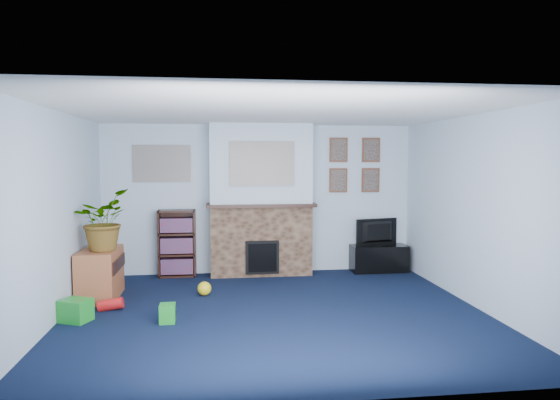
{
  "coord_description": "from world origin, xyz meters",
  "views": [
    {
      "loc": [
        -0.68,
        -5.82,
        1.83
      ],
      "look_at": [
        0.16,
        0.91,
        1.29
      ],
      "focal_mm": 32.0,
      "sensor_mm": 36.0,
      "label": 1
    }
  ],
  "objects": [
    {
      "name": "tv_stand",
      "position": [
        1.95,
        2.03,
        0.23
      ],
      "size": [
        0.92,
        0.39,
        0.44
      ],
      "primitive_type": "cube",
      "color": "black",
      "rests_on": "ground"
    },
    {
      "name": "portrait_br",
      "position": [
        1.85,
        2.23,
        1.5
      ],
      "size": [
        0.3,
        0.03,
        0.4
      ],
      "primitive_type": "cube",
      "color": "brown",
      "rests_on": "wall_back"
    },
    {
      "name": "wall_left",
      "position": [
        -2.5,
        0.0,
        1.2
      ],
      "size": [
        0.04,
        4.5,
        2.4
      ],
      "primitive_type": "cube",
      "color": "silver",
      "rests_on": "ground"
    },
    {
      "name": "sideboard",
      "position": [
        -2.24,
        0.94,
        0.35
      ],
      "size": [
        0.47,
        0.84,
        0.65
      ],
      "primitive_type": "cube",
      "color": "#9D5632",
      "rests_on": "ground"
    },
    {
      "name": "collage_main",
      "position": [
        0.0,
        1.84,
        1.78
      ],
      "size": [
        1.0,
        0.03,
        0.68
      ],
      "primitive_type": "cube",
      "color": "gray",
      "rests_on": "chimney_breast"
    },
    {
      "name": "toy_tube",
      "position": [
        -1.99,
        0.37,
        0.07
      ],
      "size": [
        0.31,
        0.14,
        0.18
      ],
      "primitive_type": "cylinder",
      "rotation": [
        0.0,
        1.43,
        0.0
      ],
      "color": "red",
      "rests_on": "ground"
    },
    {
      "name": "toy_block",
      "position": [
        -1.26,
        -0.2,
        0.11
      ],
      "size": [
        0.18,
        0.18,
        0.21
      ],
      "primitive_type": "cube",
      "rotation": [
        0.0,
        0.0,
        0.01
      ],
      "color": "#198C26",
      "rests_on": "ground"
    },
    {
      "name": "mantel_clock",
      "position": [
        0.02,
        2.0,
        1.22
      ],
      "size": [
        0.1,
        0.06,
        0.14
      ],
      "primitive_type": "cube",
      "color": "gold",
      "rests_on": "chimney_breast"
    },
    {
      "name": "wall_back",
      "position": [
        0.0,
        2.25,
        1.2
      ],
      "size": [
        5.0,
        0.04,
        2.4
      ],
      "primitive_type": "cube",
      "color": "silver",
      "rests_on": "ground"
    },
    {
      "name": "chimney_breast",
      "position": [
        0.0,
        2.05,
        1.18
      ],
      "size": [
        1.72,
        0.5,
        2.4
      ],
      "color": "brown",
      "rests_on": "ground"
    },
    {
      "name": "ceiling",
      "position": [
        0.0,
        0.0,
        2.4
      ],
      "size": [
        5.0,
        4.5,
        0.01
      ],
      "primitive_type": "cube",
      "color": "white",
      "rests_on": "wall_back"
    },
    {
      "name": "mantel_teddy",
      "position": [
        -0.5,
        2.0,
        1.22
      ],
      "size": [
        0.14,
        0.14,
        0.14
      ],
      "primitive_type": "sphere",
      "color": "slate",
      "rests_on": "chimney_breast"
    },
    {
      "name": "wall_front",
      "position": [
        0.0,
        -2.25,
        1.2
      ],
      "size": [
        5.0,
        0.04,
        2.4
      ],
      "primitive_type": "cube",
      "color": "silver",
      "rests_on": "ground"
    },
    {
      "name": "floor",
      "position": [
        0.0,
        0.0,
        0.0
      ],
      "size": [
        5.0,
        4.5,
        0.01
      ],
      "primitive_type": "cube",
      "color": "black",
      "rests_on": "ground"
    },
    {
      "name": "toy_ball",
      "position": [
        -0.87,
        0.9,
        0.09
      ],
      "size": [
        0.19,
        0.19,
        0.19
      ],
      "primitive_type": "sphere",
      "color": "yellow",
      "rests_on": "ground"
    },
    {
      "name": "portrait_tr",
      "position": [
        1.85,
        2.23,
        2.0
      ],
      "size": [
        0.3,
        0.03,
        0.4
      ],
      "primitive_type": "cube",
      "color": "brown",
      "rests_on": "wall_back"
    },
    {
      "name": "mantel_can",
      "position": [
        0.7,
        2.0,
        1.21
      ],
      "size": [
        0.06,
        0.06,
        0.12
      ],
      "primitive_type": "cylinder",
      "color": "#198C26",
      "rests_on": "chimney_breast"
    },
    {
      "name": "portrait_bl",
      "position": [
        1.3,
        2.23,
        1.5
      ],
      "size": [
        0.3,
        0.03,
        0.4
      ],
      "primitive_type": "cube",
      "color": "brown",
      "rests_on": "wall_back"
    },
    {
      "name": "potted_plant",
      "position": [
        -2.19,
        0.89,
        1.05
      ],
      "size": [
        0.68,
        0.77,
        0.79
      ],
      "primitive_type": "imported",
      "rotation": [
        0.0,
        0.0,
        1.48
      ],
      "color": "#26661E",
      "rests_on": "sideboard"
    },
    {
      "name": "mantel_candle",
      "position": [
        0.29,
        2.0,
        1.23
      ],
      "size": [
        0.05,
        0.05,
        0.16
      ],
      "primitive_type": "cylinder",
      "color": "#B2BFC6",
      "rests_on": "chimney_breast"
    },
    {
      "name": "green_crate",
      "position": [
        -2.3,
        -0.02,
        0.14
      ],
      "size": [
        0.4,
        0.36,
        0.25
      ],
      "primitive_type": "cube",
      "rotation": [
        0.0,
        0.0,
        -0.42
      ],
      "color": "#198C26",
      "rests_on": "ground"
    },
    {
      "name": "bookshelf",
      "position": [
        -1.32,
        2.11,
        0.5
      ],
      "size": [
        0.58,
        0.28,
        1.05
      ],
      "color": "black",
      "rests_on": "ground"
    },
    {
      "name": "wall_right",
      "position": [
        2.5,
        0.0,
        1.2
      ],
      "size": [
        0.04,
        4.5,
        2.4
      ],
      "primitive_type": "cube",
      "color": "silver",
      "rests_on": "ground"
    },
    {
      "name": "portrait_tl",
      "position": [
        1.3,
        2.23,
        2.0
      ],
      "size": [
        0.3,
        0.03,
        0.4
      ],
      "primitive_type": "cube",
      "color": "brown",
      "rests_on": "wall_back"
    },
    {
      "name": "collage_left",
      "position": [
        -1.55,
        2.23,
        1.78
      ],
      "size": [
        0.9,
        0.03,
        0.58
      ],
      "primitive_type": "cube",
      "color": "gray",
      "rests_on": "wall_back"
    },
    {
      "name": "television",
      "position": [
        1.95,
        2.05,
        0.65
      ],
      "size": [
        0.75,
        0.27,
        0.43
      ],
      "primitive_type": "imported",
      "rotation": [
        0.0,
        0.0,
        3.38
      ],
      "color": "black",
      "rests_on": "tv_stand"
    }
  ]
}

